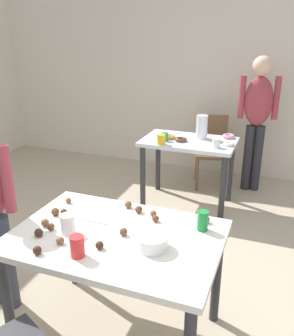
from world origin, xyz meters
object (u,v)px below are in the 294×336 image
at_px(dining_table_far, 188,152).
at_px(soda_can, 203,221).
at_px(dining_table_near, 117,249).
at_px(pitcher_far, 202,127).
at_px(chair_far_table, 212,146).
at_px(mixing_bowl, 152,242).
at_px(person_adult_far, 257,112).

distance_m(dining_table_far, soda_can, 1.88).
height_order(dining_table_far, soda_can, soda_can).
distance_m(dining_table_near, dining_table_far, 2.02).
bearing_deg(pitcher_far, dining_table_near, -90.13).
relative_size(dining_table_far, chair_far_table, 1.14).
distance_m(dining_table_near, mixing_bowl, 0.28).
bearing_deg(soda_can, chair_far_table, 100.03).
xyz_separation_m(mixing_bowl, soda_can, (0.21, 0.29, 0.02)).
xyz_separation_m(mixing_bowl, pitcher_far, (-0.24, 2.19, 0.09)).
relative_size(person_adult_far, soda_can, 13.07).
bearing_deg(person_adult_far, soda_can, -91.62).
distance_m(mixing_bowl, soda_can, 0.36).
distance_m(chair_far_table, soda_can, 2.51).
relative_size(dining_table_far, mixing_bowl, 5.69).
relative_size(dining_table_near, person_adult_far, 0.76).
xyz_separation_m(dining_table_near, person_adult_far, (0.53, 2.69, 0.31)).
xyz_separation_m(dining_table_far, mixing_bowl, (0.35, -2.08, 0.17)).
bearing_deg(pitcher_far, chair_far_table, 88.21).
relative_size(dining_table_near, mixing_bowl, 6.97).
bearing_deg(dining_table_far, chair_far_table, 79.38).
bearing_deg(dining_table_near, person_adult_far, 78.95).
bearing_deg(pitcher_far, dining_table_far, -132.35).
distance_m(dining_table_far, pitcher_far, 0.30).
distance_m(dining_table_near, soda_can, 0.54).
height_order(dining_table_near, soda_can, soda_can).
xyz_separation_m(chair_far_table, pitcher_far, (-0.02, -0.55, 0.38)).
bearing_deg(dining_table_far, pitcher_far, 47.65).
height_order(dining_table_near, pitcher_far, pitcher_far).
relative_size(mixing_bowl, soda_can, 1.43).
relative_size(chair_far_table, person_adult_far, 0.55).
distance_m(person_adult_far, pitcher_far, 0.76).
xyz_separation_m(dining_table_far, soda_can, (0.56, -1.79, 0.19)).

